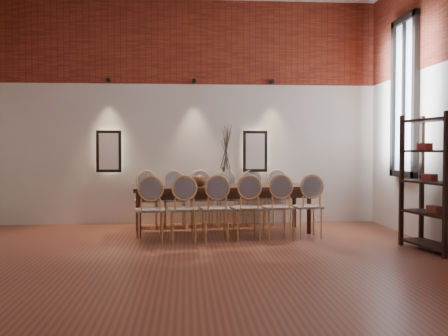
{
  "coord_description": "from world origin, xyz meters",
  "views": [
    {
      "loc": [
        0.05,
        -5.93,
        1.33
      ],
      "look_at": [
        0.64,
        2.02,
        1.05
      ],
      "focal_mm": 42.0,
      "sensor_mm": 36.0,
      "label": 1
    }
  ],
  "objects": [
    {
      "name": "spot_fixture_right",
      "position": [
        1.6,
        3.42,
        2.55
      ],
      "size": [
        0.08,
        0.1,
        0.08
      ],
      "primitive_type": "cylinder",
      "rotation": [
        1.57,
        0.0,
        0.0
      ],
      "color": "black",
      "rests_on": "wall_back"
    },
    {
      "name": "chair_near_b",
      "position": [
        0.01,
        1.62,
        0.47
      ],
      "size": [
        0.48,
        0.48,
        0.94
      ],
      "primitive_type": null,
      "rotation": [
        0.0,
        0.0,
        0.11
      ],
      "color": "tan",
      "rests_on": "floor"
    },
    {
      "name": "shelving_rack",
      "position": [
        3.28,
        0.68,
        0.9
      ],
      "size": [
        0.54,
        1.05,
        1.8
      ],
      "primitive_type": null,
      "rotation": [
        0.0,
        0.0,
        0.17
      ],
      "color": "black",
      "rests_on": "floor"
    },
    {
      "name": "niche_left",
      "position": [
        -1.3,
        3.45,
        1.3
      ],
      "size": [
        0.36,
        0.06,
        0.66
      ],
      "primitive_type": "cube",
      "color": "#FFEAC6",
      "rests_on": "wall_back"
    },
    {
      "name": "chair_near_f",
      "position": [
        1.88,
        1.82,
        0.47
      ],
      "size": [
        0.48,
        0.48,
        0.94
      ],
      "primitive_type": null,
      "rotation": [
        0.0,
        0.0,
        0.11
      ],
      "color": "tan",
      "rests_on": "floor"
    },
    {
      "name": "chair_far_b",
      "position": [
        -0.14,
        3.07,
        0.47
      ],
      "size": [
        0.48,
        0.48,
        0.94
      ],
      "primitive_type": null,
      "rotation": [
        0.0,
        0.0,
        3.25
      ],
      "color": "tan",
      "rests_on": "floor"
    },
    {
      "name": "brick_band_back",
      "position": [
        0.0,
        3.48,
        3.25
      ],
      "size": [
        7.0,
        0.02,
        1.5
      ],
      "primitive_type": "cube",
      "color": "maroon",
      "rests_on": "ground"
    },
    {
      "name": "dining_table",
      "position": [
        0.64,
        2.42,
        0.38
      ],
      "size": [
        2.9,
        1.2,
        0.75
      ],
      "primitive_type": "cube",
      "rotation": [
        0.0,
        0.0,
        0.11
      ],
      "color": "#361915",
      "rests_on": "floor"
    },
    {
      "name": "chair_near_c",
      "position": [
        0.48,
        1.67,
        0.47
      ],
      "size": [
        0.48,
        0.48,
        0.94
      ],
      "primitive_type": null,
      "rotation": [
        0.0,
        0.0,
        0.11
      ],
      "color": "tan",
      "rests_on": "floor"
    },
    {
      "name": "wall_front",
      "position": [
        0.0,
        -3.55,
        2.0
      ],
      "size": [
        7.0,
        0.1,
        4.0
      ],
      "primitive_type": "cube",
      "color": "silver",
      "rests_on": "ground"
    },
    {
      "name": "chair_far_a",
      "position": [
        -0.61,
        3.02,
        0.47
      ],
      "size": [
        0.48,
        0.48,
        0.94
      ],
      "primitive_type": null,
      "rotation": [
        0.0,
        0.0,
        3.25
      ],
      "color": "tan",
      "rests_on": "floor"
    },
    {
      "name": "niche_right",
      "position": [
        1.3,
        3.45,
        1.3
      ],
      "size": [
        0.36,
        0.06,
        0.66
      ],
      "primitive_type": "cube",
      "color": "#FFEAC6",
      "rests_on": "wall_back"
    },
    {
      "name": "chair_far_d",
      "position": [
        0.79,
        3.17,
        0.47
      ],
      "size": [
        0.48,
        0.48,
        0.94
      ],
      "primitive_type": null,
      "rotation": [
        0.0,
        0.0,
        3.25
      ],
      "color": "tan",
      "rests_on": "floor"
    },
    {
      "name": "floor",
      "position": [
        0.0,
        0.0,
        -0.01
      ],
      "size": [
        7.0,
        7.0,
        0.02
      ],
      "primitive_type": "cube",
      "color": "brown",
      "rests_on": "ground"
    },
    {
      "name": "vase",
      "position": [
        0.7,
        2.43,
        0.9
      ],
      "size": [
        0.14,
        0.14,
        0.3
      ],
      "primitive_type": "cylinder",
      "color": "silver",
      "rests_on": "dining_table"
    },
    {
      "name": "bowl",
      "position": [
        0.27,
        2.33,
        0.84
      ],
      "size": [
        0.24,
        0.24,
        0.18
      ],
      "primitive_type": "ellipsoid",
      "color": "brown",
      "rests_on": "dining_table"
    },
    {
      "name": "dried_branches",
      "position": [
        0.7,
        2.43,
        1.35
      ],
      "size": [
        0.5,
        0.5,
        0.7
      ],
      "primitive_type": null,
      "color": "#473D2A",
      "rests_on": "vase"
    },
    {
      "name": "chair_near_d",
      "position": [
        0.95,
        1.72,
        0.47
      ],
      "size": [
        0.48,
        0.48,
        0.94
      ],
      "primitive_type": null,
      "rotation": [
        0.0,
        0.0,
        0.11
      ],
      "color": "tan",
      "rests_on": "floor"
    },
    {
      "name": "chair_far_c",
      "position": [
        0.32,
        3.12,
        0.47
      ],
      "size": [
        0.48,
        0.48,
        0.94
      ],
      "primitive_type": null,
      "rotation": [
        0.0,
        0.0,
        3.25
      ],
      "color": "tan",
      "rests_on": "floor"
    },
    {
      "name": "window_frame",
      "position": [
        3.44,
        2.0,
        2.15
      ],
      "size": [
        0.08,
        0.9,
        2.5
      ],
      "primitive_type": "cube",
      "color": "black",
      "rests_on": "wall_right"
    },
    {
      "name": "spot_fixture_mid",
      "position": [
        0.2,
        3.42,
        2.55
      ],
      "size": [
        0.08,
        0.1,
        0.08
      ],
      "primitive_type": "cylinder",
      "rotation": [
        1.57,
        0.0,
        0.0
      ],
      "color": "black",
      "rests_on": "wall_back"
    },
    {
      "name": "window_mullion",
      "position": [
        3.44,
        2.0,
        2.15
      ],
      "size": [
        0.06,
        0.06,
        2.4
      ],
      "primitive_type": "cube",
      "color": "black",
      "rests_on": "wall_right"
    },
    {
      "name": "book",
      "position": [
        0.58,
        2.58,
        0.77
      ],
      "size": [
        0.28,
        0.21,
        0.03
      ],
      "primitive_type": "cube",
      "rotation": [
        0.0,
        0.0,
        0.11
      ],
      "color": "#9A1168",
      "rests_on": "dining_table"
    },
    {
      "name": "chair_near_a",
      "position": [
        -0.45,
        1.57,
        0.47
      ],
      "size": [
        0.48,
        0.48,
        0.94
      ],
      "primitive_type": null,
      "rotation": [
        0.0,
        0.0,
        0.11
      ],
      "color": "tan",
      "rests_on": "floor"
    },
    {
      "name": "wall_back",
      "position": [
        0.0,
        3.55,
        2.0
      ],
      "size": [
        7.0,
        0.1,
        4.0
      ],
      "primitive_type": "cube",
      "color": "silver",
      "rests_on": "ground"
    },
    {
      "name": "spot_fixture_left",
      "position": [
        -1.3,
        3.42,
        2.55
      ],
      "size": [
        0.08,
        0.1,
        0.08
      ],
      "primitive_type": "cylinder",
      "rotation": [
        1.57,
        0.0,
        0.0
      ],
      "color": "black",
      "rests_on": "wall_back"
    },
    {
      "name": "chair_far_f",
      "position": [
        1.73,
        3.27,
        0.47
      ],
      "size": [
        0.48,
        0.48,
        0.94
      ],
      "primitive_type": null,
      "rotation": [
        0.0,
        0.0,
        3.25
      ],
      "color": "tan",
      "rests_on": "floor"
    },
    {
      "name": "chair_near_e",
      "position": [
        1.41,
        1.77,
        0.47
      ],
      "size": [
        0.48,
        0.48,
        0.94
      ],
      "primitive_type": null,
      "rotation": [
        0.0,
        0.0,
        0.11
      ],
      "color": "tan",
      "rests_on": "floor"
    },
    {
      "name": "chair_far_e",
      "position": [
        1.26,
        3.22,
        0.47
      ],
      "size": [
        0.48,
        0.48,
        0.94
      ],
      "primitive_type": null,
      "rotation": [
        0.0,
        0.0,
        3.25
      ],
      "color": "tan",
      "rests_on": "floor"
    },
    {
      "name": "window_glass",
      "position": [
        3.46,
        2.0,
        2.15
      ],
      "size": [
        0.02,
        0.78,
        2.38
      ],
      "primitive_type": "cube",
      "color": "silver",
      "rests_on": "wall_right"
    }
  ]
}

